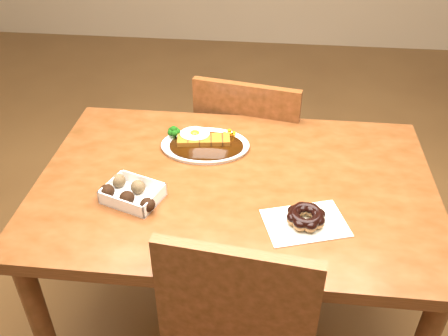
# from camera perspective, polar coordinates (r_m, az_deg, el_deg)

# --- Properties ---
(ground) EXTENTS (6.00, 6.00, 0.00)m
(ground) POSITION_cam_1_polar(r_m,az_deg,el_deg) (2.05, 1.02, -18.40)
(ground) COLOR brown
(ground) RESTS_ON ground
(table) EXTENTS (1.20, 0.80, 0.75)m
(table) POSITION_cam_1_polar(r_m,az_deg,el_deg) (1.57, 1.26, -4.39)
(table) COLOR #46280E
(table) RESTS_ON ground
(chair_far) EXTENTS (0.49, 0.49, 0.87)m
(chair_far) POSITION_cam_1_polar(r_m,az_deg,el_deg) (2.10, 3.16, 1.37)
(chair_far) COLOR #46280E
(chair_far) RESTS_ON ground
(katsu_curry_plate) EXTENTS (0.30, 0.22, 0.06)m
(katsu_curry_plate) POSITION_cam_1_polar(r_m,az_deg,el_deg) (1.66, -2.34, 2.87)
(katsu_curry_plate) COLOR white
(katsu_curry_plate) RESTS_ON table
(donut_box) EXTENTS (0.19, 0.17, 0.04)m
(donut_box) POSITION_cam_1_polar(r_m,az_deg,el_deg) (1.45, -10.58, -2.82)
(donut_box) COLOR white
(donut_box) RESTS_ON table
(pon_de_ring) EXTENTS (0.25, 0.21, 0.04)m
(pon_de_ring) POSITION_cam_1_polar(r_m,az_deg,el_deg) (1.37, 9.33, -5.58)
(pon_de_ring) COLOR silver
(pon_de_ring) RESTS_ON table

